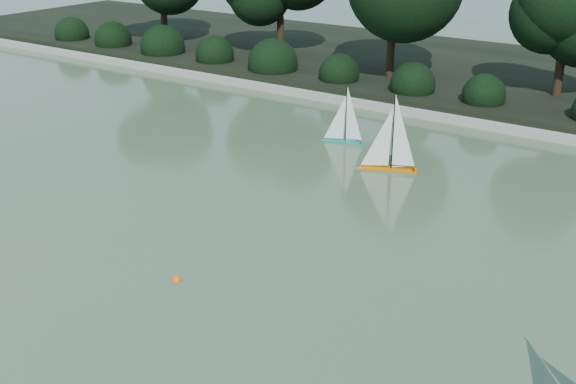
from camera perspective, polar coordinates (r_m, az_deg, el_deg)
The scene contains 7 objects.
ground at distance 8.66m, azimuth -7.68°, elevation -9.36°, with size 80.00×80.00×0.00m, color #304429.
pond_coping at distance 15.87m, azimuth 14.52°, elevation 5.37°, with size 40.00×0.35×0.18m, color gray.
far_bank at distance 19.55m, azimuth 18.78°, elevation 8.21°, with size 40.00×8.00×0.30m, color black.
shrub_hedge at distance 16.60m, azimuth 15.76°, elevation 7.27°, with size 29.10×1.10×1.10m.
sailboat_orange at distance 12.90m, azimuth 7.62°, elevation 2.75°, with size 1.10×0.60×1.56m.
sailboat_teal at distance 14.33m, azimuth 4.16°, elevation 4.70°, with size 0.92×0.36×1.26m.
race_buoy at distance 9.33m, azimuth -8.78°, elevation -6.94°, with size 0.14×0.14×0.14m, color #F0580C.
Camera 1 is at (5.08, -5.37, 4.52)m, focal length 45.00 mm.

